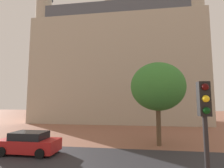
# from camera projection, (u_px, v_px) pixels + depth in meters

# --- Properties ---
(ground_plane) EXTENTS (120.00, 120.00, 0.00)m
(ground_plane) POSITION_uv_depth(u_px,v_px,m) (108.00, 159.00, 10.82)
(ground_plane) COLOR #93604C
(street_asphalt_strip) EXTENTS (120.00, 7.77, 0.00)m
(street_asphalt_strip) POSITION_uv_depth(u_px,v_px,m) (104.00, 167.00, 9.49)
(street_asphalt_strip) COLOR #2D2D33
(street_asphalt_strip) RESTS_ON ground_plane
(landmark_building) EXTENTS (30.08, 10.93, 40.38)m
(landmark_building) POSITION_uv_depth(u_px,v_px,m) (117.00, 62.00, 32.56)
(landmark_building) COLOR #B2A893
(landmark_building) RESTS_ON ground_plane
(car_red) EXTENTS (4.18, 1.98, 1.52)m
(car_red) POSITION_uv_depth(u_px,v_px,m) (29.00, 143.00, 12.03)
(car_red) COLOR red
(car_red) RESTS_ON ground_plane
(traffic_light_pole) EXTENTS (0.28, 0.34, 4.21)m
(traffic_light_pole) POSITION_uv_depth(u_px,v_px,m) (206.00, 130.00, 4.30)
(traffic_light_pole) COLOR black
(traffic_light_pole) RESTS_ON ground_plane
(tree_curb_far) EXTENTS (4.64, 4.64, 7.08)m
(tree_curb_far) POSITION_uv_depth(u_px,v_px,m) (158.00, 87.00, 14.63)
(tree_curb_far) COLOR brown
(tree_curb_far) RESTS_ON ground_plane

